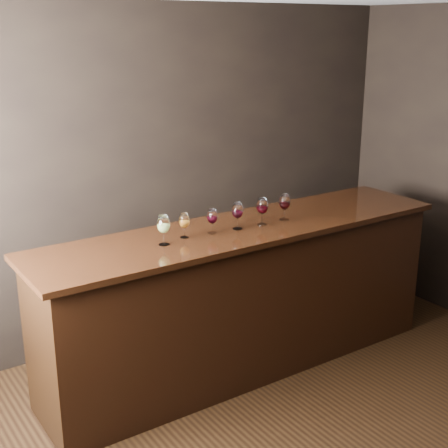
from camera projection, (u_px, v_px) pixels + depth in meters
room_shell at (296, 182)px, 3.30m from camera, size 5.02×4.52×2.81m
bar_counter at (244, 300)px, 4.85m from camera, size 3.23×0.72×1.13m
bar_top at (244, 229)px, 4.67m from camera, size 3.33×0.79×0.04m
back_bar_shelf at (197, 286)px, 5.53m from camera, size 2.23×0.40×0.80m
glass_white at (164, 225)px, 4.22m from camera, size 0.09×0.09×0.21m
glass_amber at (184, 221)px, 4.38m from camera, size 0.08×0.08×0.18m
glass_red_a at (212, 217)px, 4.47m from camera, size 0.08×0.08×0.18m
glass_red_b at (238, 211)px, 4.56m from camera, size 0.09×0.09×0.20m
glass_red_c at (262, 207)px, 4.66m from camera, size 0.09×0.09×0.21m
glass_red_d at (285, 203)px, 4.78m from camera, size 0.09×0.09×0.20m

